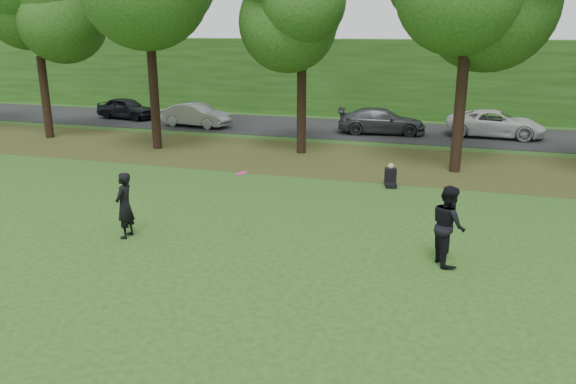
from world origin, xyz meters
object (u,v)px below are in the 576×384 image
at_px(player_left, 125,205).
at_px(frisbee, 242,173).
at_px(seated_person, 391,177).
at_px(player_right, 448,225).

xyz_separation_m(player_left, frisbee, (3.36, 0.35, 1.08)).
bearing_deg(frisbee, seated_person, 67.85).
distance_m(frisbee, seated_person, 8.05).
height_order(player_right, seated_person, player_right).
relative_size(player_left, player_right, 0.93).
xyz_separation_m(player_right, frisbee, (-5.23, -0.42, 1.02)).
height_order(player_right, frisbee, frisbee).
relative_size(player_right, frisbee, 5.45).
bearing_deg(player_left, player_right, 90.52).
xyz_separation_m(player_right, seated_person, (-2.26, 6.86, -0.69)).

